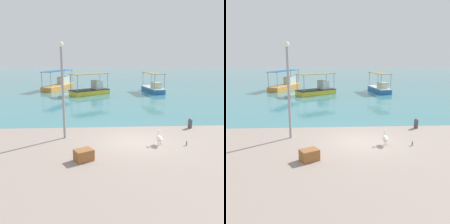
% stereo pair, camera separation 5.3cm
% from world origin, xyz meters
% --- Properties ---
extents(ground, '(120.00, 120.00, 0.00)m').
position_xyz_m(ground, '(0.00, 0.00, 0.00)').
color(ground, gray).
extents(harbor_water, '(110.00, 90.00, 0.00)m').
position_xyz_m(harbor_water, '(0.00, 48.00, 0.00)').
color(harbor_water, teal).
rests_on(harbor_water, ground).
extents(fishing_boat_center, '(5.09, 4.29, 2.55)m').
position_xyz_m(fishing_boat_center, '(-2.83, 17.67, 0.60)').
color(fishing_boat_center, gold).
rests_on(fishing_boat_center, harbor_water).
extents(fishing_boat_far_left, '(3.84, 6.92, 2.61)m').
position_xyz_m(fishing_boat_far_left, '(-7.46, 22.99, 0.64)').
color(fishing_boat_far_left, orange).
rests_on(fishing_boat_far_left, harbor_water).
extents(fishing_boat_near_left, '(2.28, 5.16, 2.50)m').
position_xyz_m(fishing_boat_near_left, '(5.25, 19.00, 0.58)').
color(fishing_boat_near_left, '#2669B7').
rests_on(fishing_boat_near_left, harbor_water).
extents(pelican, '(0.32, 0.81, 0.80)m').
position_xyz_m(pelican, '(1.29, -0.57, 0.38)').
color(pelican, '#E0997A').
rests_on(pelican, ground).
extents(lamp_post, '(0.28, 0.28, 5.39)m').
position_xyz_m(lamp_post, '(-3.90, 0.90, 3.05)').
color(lamp_post, gray).
rests_on(lamp_post, ground).
extents(mooring_bollard, '(0.29, 0.29, 0.65)m').
position_xyz_m(mooring_bollard, '(4.07, 2.46, 0.35)').
color(mooring_bollard, '#47474C').
rests_on(mooring_bollard, ground).
extents(cargo_crate, '(1.00, 0.93, 0.52)m').
position_xyz_m(cargo_crate, '(-2.62, -2.38, 0.26)').
color(cargo_crate, '#945C30').
rests_on(cargo_crate, ground).
extents(glass_bottle, '(0.07, 0.07, 0.27)m').
position_xyz_m(glass_bottle, '(2.71, -0.75, 0.11)').
color(glass_bottle, '#3F7F4C').
rests_on(glass_bottle, ground).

